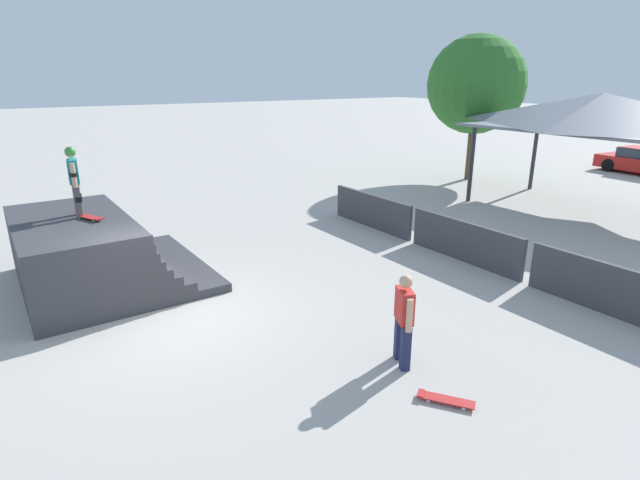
{
  "coord_description": "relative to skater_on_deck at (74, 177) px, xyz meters",
  "views": [
    {
      "loc": [
        9.13,
        -2.57,
        4.59
      ],
      "look_at": [
        -0.19,
        3.76,
        0.89
      ],
      "focal_mm": 28.0,
      "sensor_mm": 36.0,
      "label": 1
    }
  ],
  "objects": [
    {
      "name": "ground_plane",
      "position": [
        2.81,
        0.97,
        -2.5
      ],
      "size": [
        160.0,
        160.0,
        0.0
      ],
      "primitive_type": "plane",
      "color": "#ADA8A0"
    },
    {
      "name": "quarter_pipe_ramp",
      "position": [
        0.17,
        0.04,
        -1.77
      ],
      "size": [
        4.35,
        3.91,
        1.61
      ],
      "color": "#38383D",
      "rests_on": "ground"
    },
    {
      "name": "skater_on_deck",
      "position": [
        0.0,
        0.0,
        0.0
      ],
      "size": [
        0.67,
        0.26,
        1.55
      ],
      "rotation": [
        0.0,
        0.0,
        -0.16
      ],
      "color": "#4C4C51",
      "rests_on": "quarter_pipe_ramp"
    },
    {
      "name": "skateboard_on_deck",
      "position": [
        0.46,
        0.13,
        -0.83
      ],
      "size": [
        0.8,
        0.5,
        0.09
      ],
      "rotation": [
        0.0,
        0.0,
        0.42
      ],
      "color": "green",
      "rests_on": "quarter_pipe_ramp"
    },
    {
      "name": "bystander_walking",
      "position": [
        6.65,
        3.64,
        -1.61
      ],
      "size": [
        0.62,
        0.38,
        1.6
      ],
      "rotation": [
        0.0,
        0.0,
        2.68
      ],
      "color": "#1E2347",
      "rests_on": "ground"
    },
    {
      "name": "skateboard_on_ground",
      "position": [
        7.79,
        3.43,
        -2.44
      ],
      "size": [
        0.8,
        0.64,
        0.09
      ],
      "rotation": [
        0.0,
        0.0,
        3.75
      ],
      "color": "silver",
      "rests_on": "ground"
    },
    {
      "name": "barrier_fence",
      "position": [
        3.91,
        8.37,
        -1.98
      ],
      "size": [
        10.96,
        0.12,
        1.05
      ],
      "color": "#3D3D42",
      "rests_on": "ground"
    },
    {
      "name": "pavilion_shelter",
      "position": [
        3.12,
        15.67,
        0.95
      ],
      "size": [
        8.24,
        4.66,
        4.09
      ],
      "color": "#2D2D33",
      "rests_on": "ground"
    },
    {
      "name": "tree_beside_pavilion",
      "position": [
        -3.33,
        17.15,
        1.73
      ],
      "size": [
        4.3,
        4.3,
        6.39
      ],
      "color": "brown",
      "rests_on": "ground"
    }
  ]
}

